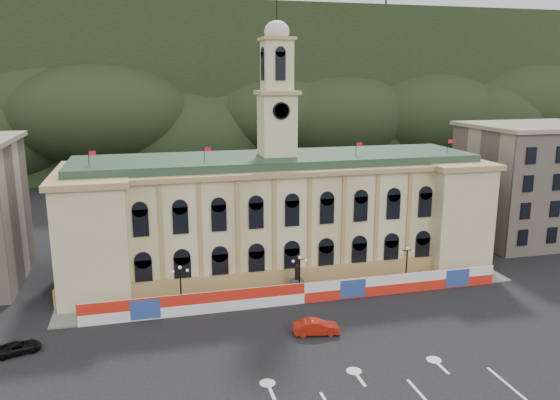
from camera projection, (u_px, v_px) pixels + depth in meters
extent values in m
plane|color=black|center=(352.00, 368.00, 49.54)|extent=(260.00, 260.00, 0.00)
cube|color=black|center=(197.00, 89.00, 167.42)|extent=(230.00, 70.00, 44.00)
cube|color=#595651|center=(326.00, 61.00, 155.21)|extent=(22.00, 8.00, 14.00)
cube|color=#595651|center=(9.00, 75.00, 134.16)|extent=(16.00, 7.00, 10.00)
cube|color=beige|center=(277.00, 218.00, 74.43)|extent=(55.00, 15.00, 14.00)
cube|color=tan|center=(292.00, 278.00, 68.35)|extent=(56.00, 0.80, 2.40)
cube|color=tan|center=(277.00, 165.00, 72.80)|extent=(56.20, 16.20, 0.60)
cube|color=#294531|center=(277.00, 160.00, 72.65)|extent=(53.00, 13.00, 1.20)
cube|color=beige|center=(96.00, 232.00, 67.81)|extent=(8.00, 17.00, 14.00)
cube|color=beige|center=(436.00, 209.00, 79.16)|extent=(8.00, 17.00, 14.00)
cube|color=beige|center=(277.00, 125.00, 71.62)|extent=(4.40, 4.40, 8.00)
cube|color=tan|center=(277.00, 93.00, 70.69)|extent=(5.20, 5.20, 0.50)
cube|color=beige|center=(277.00, 66.00, 69.95)|extent=(3.60, 3.60, 6.50)
cube|color=tan|center=(277.00, 39.00, 69.19)|extent=(4.20, 4.20, 0.40)
cylinder|color=black|center=(281.00, 111.00, 69.00)|extent=(2.20, 0.20, 2.20)
ellipsoid|color=silver|center=(277.00, 31.00, 68.99)|extent=(3.20, 3.20, 2.72)
cylinder|color=black|center=(277.00, 5.00, 68.28)|extent=(0.12, 0.12, 5.00)
cube|color=tan|center=(533.00, 184.00, 87.20)|extent=(20.00, 16.00, 18.00)
cube|color=gray|center=(539.00, 126.00, 85.13)|extent=(21.00, 17.00, 0.60)
cube|color=red|center=(304.00, 293.00, 63.43)|extent=(50.00, 0.25, 2.50)
cube|color=#2B4691|center=(145.00, 310.00, 58.95)|extent=(3.20, 0.05, 2.20)
cube|color=#2B4691|center=(353.00, 289.00, 64.75)|extent=(3.20, 0.05, 2.20)
cube|color=#2B4691|center=(458.00, 278.00, 68.13)|extent=(3.20, 0.05, 2.20)
cube|color=slate|center=(298.00, 294.00, 66.29)|extent=(56.00, 5.50, 0.16)
cube|color=#595651|center=(297.00, 286.00, 66.34)|extent=(1.40, 1.40, 1.80)
cylinder|color=black|center=(297.00, 273.00, 65.96)|extent=(0.60, 0.60, 1.60)
sphere|color=black|center=(297.00, 266.00, 65.76)|extent=(0.44, 0.44, 0.44)
cylinder|color=black|center=(182.00, 307.00, 62.18)|extent=(0.44, 0.44, 0.30)
cylinder|color=black|center=(181.00, 289.00, 61.68)|extent=(0.18, 0.18, 4.80)
cube|color=black|center=(180.00, 270.00, 61.17)|extent=(1.60, 0.08, 0.08)
sphere|color=silver|center=(173.00, 271.00, 61.01)|extent=(0.36, 0.36, 0.36)
sphere|color=silver|center=(187.00, 270.00, 61.40)|extent=(0.36, 0.36, 0.36)
sphere|color=silver|center=(180.00, 267.00, 61.11)|extent=(0.40, 0.40, 0.40)
cylinder|color=black|center=(299.00, 295.00, 65.57)|extent=(0.44, 0.44, 0.30)
cylinder|color=black|center=(299.00, 278.00, 65.06)|extent=(0.18, 0.18, 4.80)
cube|color=black|center=(300.00, 259.00, 64.55)|extent=(1.60, 0.08, 0.08)
sphere|color=silver|center=(293.00, 261.00, 64.39)|extent=(0.36, 0.36, 0.36)
sphere|color=silver|center=(306.00, 260.00, 64.78)|extent=(0.36, 0.36, 0.36)
sphere|color=silver|center=(300.00, 257.00, 64.50)|extent=(0.40, 0.40, 0.40)
cylinder|color=black|center=(405.00, 285.00, 68.95)|extent=(0.44, 0.44, 0.30)
cylinder|color=black|center=(406.00, 268.00, 68.45)|extent=(0.18, 0.18, 4.80)
cube|color=black|center=(407.00, 250.00, 67.93)|extent=(1.60, 0.08, 0.08)
sphere|color=silver|center=(401.00, 252.00, 67.77)|extent=(0.36, 0.36, 0.36)
sphere|color=silver|center=(413.00, 251.00, 68.16)|extent=(0.36, 0.36, 0.36)
sphere|color=silver|center=(407.00, 248.00, 67.88)|extent=(0.40, 0.40, 0.40)
imported|color=#9F190B|center=(316.00, 327.00, 55.89)|extent=(3.18, 5.27, 1.56)
imported|color=black|center=(18.00, 348.00, 52.11)|extent=(4.23, 5.18, 1.14)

